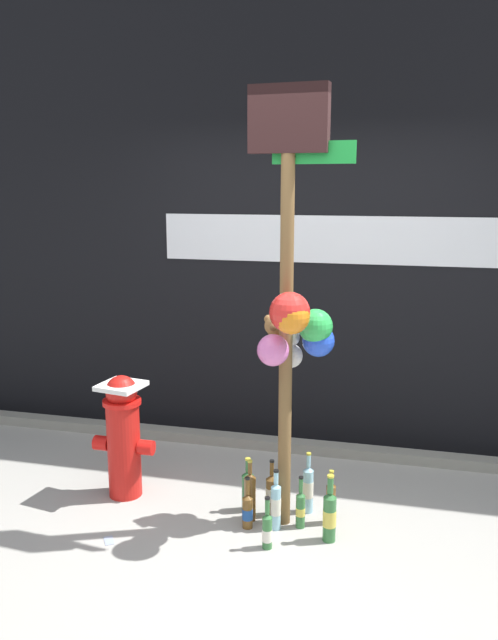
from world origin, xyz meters
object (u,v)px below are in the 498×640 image
at_px(bottle_4, 250,496).
at_px(bottle_5, 308,488).
at_px(bottle_6, 330,515).
at_px(bottle_9, 247,510).
at_px(bottle_7, 331,502).
at_px(bottle_1, 272,494).
at_px(bottle_2, 267,530).
at_px(bottle_8, 300,508).
at_px(fire_hydrant, 123,433).
at_px(bottle_3, 248,489).
at_px(memorial_post, 292,296).
at_px(bottle_0, 276,505).

distance_m(bottle_4, bottle_5, 0.38).
height_order(bottle_6, bottle_9, bottle_6).
bearing_deg(bottle_7, bottle_1, 178.72).
distance_m(bottle_2, bottle_8, 0.31).
bearing_deg(bottle_9, bottle_4, 94.55).
height_order(fire_hydrant, bottle_6, fire_hydrant).
xyz_separation_m(bottle_5, bottle_8, (-0.02, -0.19, -0.04)).
height_order(bottle_3, bottle_4, bottle_4).
bearing_deg(bottle_8, bottle_3, 160.66).
height_order(bottle_5, bottle_9, bottle_5).
distance_m(bottle_4, bottle_6, 0.52).
relative_size(memorial_post, bottle_8, 7.78).
bearing_deg(bottle_8, bottle_5, 85.39).
xyz_separation_m(fire_hydrant, bottle_8, (1.20, -0.14, -0.31)).
relative_size(bottle_0, bottle_3, 1.08).
bearing_deg(bottle_1, bottle_3, 170.33).
xyz_separation_m(bottle_0, bottle_1, (-0.06, 0.15, -0.01)).
bearing_deg(bottle_3, bottle_1, -9.67).
xyz_separation_m(bottle_1, bottle_5, (0.21, 0.10, 0.02)).
bearing_deg(memorial_post, bottle_9, -158.15).
relative_size(bottle_0, bottle_1, 1.03).
xyz_separation_m(bottle_1, bottle_3, (-0.16, 0.03, -0.00)).
bearing_deg(bottle_5, bottle_2, -109.32).
height_order(bottle_0, bottle_6, bottle_6).
bearing_deg(bottle_9, memorial_post, 21.85).
bearing_deg(bottle_9, bottle_0, 8.86).
distance_m(bottle_1, bottle_5, 0.23).
distance_m(bottle_1, bottle_3, 0.16).
xyz_separation_m(bottle_2, bottle_5, (0.16, 0.46, 0.05)).
bearing_deg(bottle_3, bottle_6, -23.18).
relative_size(memorial_post, bottle_7, 7.40).
height_order(bottle_0, bottle_7, bottle_0).
distance_m(bottle_4, bottle_9, 0.11).
xyz_separation_m(bottle_5, bottle_6, (0.17, -0.30, 0.00)).
relative_size(bottle_2, bottle_8, 0.96).
xyz_separation_m(bottle_0, bottle_4, (-0.18, 0.07, 0.00)).
distance_m(bottle_4, bottle_8, 0.32).
bearing_deg(bottle_1, bottle_2, -82.14).
bearing_deg(memorial_post, bottle_8, -10.73).
xyz_separation_m(bottle_6, bottle_9, (-0.49, 0.03, -0.05)).
xyz_separation_m(memorial_post, bottle_6, (0.26, -0.12, -1.25)).
bearing_deg(fire_hydrant, memorial_post, -6.16).
distance_m(bottle_6, bottle_8, 0.22).
bearing_deg(bottle_1, bottle_6, -28.14).
bearing_deg(bottle_1, bottle_7, -1.28).
xyz_separation_m(bottle_3, bottle_4, (0.04, -0.11, 0.02)).
xyz_separation_m(bottle_0, bottle_3, (-0.22, 0.18, -0.01)).
bearing_deg(bottle_1, memorial_post, -34.23).
height_order(fire_hydrant, bottle_7, fire_hydrant).
distance_m(bottle_0, bottle_2, 0.22).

